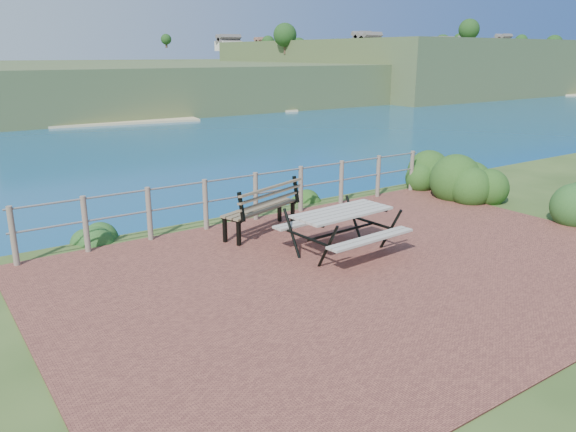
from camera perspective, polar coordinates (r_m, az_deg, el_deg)
name	(u,v)px	position (r m, az deg, el deg)	size (l,w,h in m)	color
ground	(365,269)	(9.20, 7.79, -5.36)	(10.00, 7.00, 0.12)	brown
safety_railing	(256,194)	(11.59, -3.31, 2.27)	(9.40, 0.10, 1.00)	#6B5B4C
distant_bay	(347,64)	(275.06, 6.05, 15.12)	(290.00, 232.36, 24.00)	#3A542A
picnic_table	(342,227)	(9.70, 5.49, -1.14)	(1.82, 1.54, 0.75)	#A39E92
park_bench	(260,200)	(10.70, -2.84, 1.59)	(1.83, 1.00, 1.01)	brown
shrub_right_front	(471,199)	(14.11, 18.11, 1.63)	(1.42, 1.42, 2.02)	#1D4114
shrub_right_back	(574,220)	(13.22, 27.02, -0.32)	(1.17, 1.17, 1.67)	#1D4E1D
shrub_right_edge	(428,190)	(14.77, 14.02, 2.58)	(1.21, 1.21, 1.73)	#1D4114
shrub_lip_west	(101,241)	(11.02, -18.44, -2.40)	(0.75, 0.75, 0.49)	#1D4E1D
shrub_lip_east	(303,200)	(13.33, 1.58, 1.61)	(0.69, 0.69, 0.40)	#1D4114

